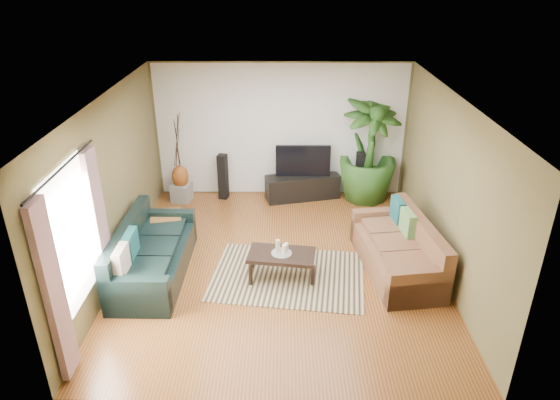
{
  "coord_description": "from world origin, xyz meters",
  "views": [
    {
      "loc": [
        0.04,
        -6.76,
        4.38
      ],
      "look_at": [
        0.0,
        0.2,
        1.05
      ],
      "focal_mm": 32.0,
      "sensor_mm": 36.0,
      "label": 1
    }
  ],
  "objects_px": {
    "television": "(303,161)",
    "coffee_table": "(282,265)",
    "pedestal": "(182,192)",
    "sofa_left": "(153,251)",
    "potted_plant": "(368,150)",
    "vase": "(180,177)",
    "speaker_right": "(359,176)",
    "sofa_right": "(397,246)",
    "side_table": "(167,229)",
    "tv_stand": "(302,187)",
    "speaker_left": "(223,177)"
  },
  "relations": [
    {
      "from": "tv_stand",
      "to": "pedestal",
      "type": "xyz_separation_m",
      "value": [
        -2.44,
        -0.13,
        -0.07
      ]
    },
    {
      "from": "tv_stand",
      "to": "television",
      "type": "height_order",
      "value": "television"
    },
    {
      "from": "sofa_left",
      "to": "pedestal",
      "type": "distance_m",
      "value": 2.66
    },
    {
      "from": "coffee_table",
      "to": "tv_stand",
      "type": "xyz_separation_m",
      "value": [
        0.42,
        2.83,
        0.04
      ]
    },
    {
      "from": "coffee_table",
      "to": "potted_plant",
      "type": "height_order",
      "value": "potted_plant"
    },
    {
      "from": "pedestal",
      "to": "sofa_left",
      "type": "bearing_deg",
      "value": -88.43
    },
    {
      "from": "speaker_right",
      "to": "side_table",
      "type": "xyz_separation_m",
      "value": [
        -3.51,
        -1.8,
        -0.22
      ]
    },
    {
      "from": "speaker_right",
      "to": "pedestal",
      "type": "height_order",
      "value": "speaker_right"
    },
    {
      "from": "coffee_table",
      "to": "tv_stand",
      "type": "bearing_deg",
      "value": 89.24
    },
    {
      "from": "tv_stand",
      "to": "television",
      "type": "bearing_deg",
      "value": 0.0
    },
    {
      "from": "speaker_left",
      "to": "vase",
      "type": "distance_m",
      "value": 0.85
    },
    {
      "from": "pedestal",
      "to": "vase",
      "type": "distance_m",
      "value": 0.34
    },
    {
      "from": "tv_stand",
      "to": "side_table",
      "type": "xyz_separation_m",
      "value": [
        -2.37,
        -1.8,
        0.02
      ]
    },
    {
      "from": "sofa_left",
      "to": "tv_stand",
      "type": "xyz_separation_m",
      "value": [
        2.37,
        2.78,
        -0.18
      ]
    },
    {
      "from": "speaker_right",
      "to": "side_table",
      "type": "distance_m",
      "value": 3.96
    },
    {
      "from": "sofa_right",
      "to": "vase",
      "type": "relative_size",
      "value": 4.38
    },
    {
      "from": "sofa_left",
      "to": "sofa_right",
      "type": "xyz_separation_m",
      "value": [
        3.73,
        0.15,
        0.0
      ]
    },
    {
      "from": "potted_plant",
      "to": "vase",
      "type": "relative_size",
      "value": 4.51
    },
    {
      "from": "speaker_left",
      "to": "vase",
      "type": "xyz_separation_m",
      "value": [
        -0.83,
        -0.13,
        0.06
      ]
    },
    {
      "from": "pedestal",
      "to": "speaker_left",
      "type": "bearing_deg",
      "value": 8.91
    },
    {
      "from": "sofa_right",
      "to": "potted_plant",
      "type": "distance_m",
      "value": 2.71
    },
    {
      "from": "sofa_left",
      "to": "speaker_right",
      "type": "relative_size",
      "value": 2.2
    },
    {
      "from": "speaker_left",
      "to": "pedestal",
      "type": "bearing_deg",
      "value": -157.53
    },
    {
      "from": "coffee_table",
      "to": "side_table",
      "type": "relative_size",
      "value": 1.89
    },
    {
      "from": "tv_stand",
      "to": "potted_plant",
      "type": "xyz_separation_m",
      "value": [
        1.28,
        0.0,
        0.79
      ]
    },
    {
      "from": "television",
      "to": "speaker_right",
      "type": "distance_m",
      "value": 1.19
    },
    {
      "from": "pedestal",
      "to": "sofa_right",
      "type": "bearing_deg",
      "value": -33.38
    },
    {
      "from": "sofa_right",
      "to": "side_table",
      "type": "xyz_separation_m",
      "value": [
        -3.73,
        0.83,
        -0.16
      ]
    },
    {
      "from": "television",
      "to": "speaker_left",
      "type": "bearing_deg",
      "value": 180.0
    },
    {
      "from": "coffee_table",
      "to": "potted_plant",
      "type": "distance_m",
      "value": 3.4
    },
    {
      "from": "potted_plant",
      "to": "vase",
      "type": "bearing_deg",
      "value": -177.98
    },
    {
      "from": "coffee_table",
      "to": "speaker_right",
      "type": "relative_size",
      "value": 1.02
    },
    {
      "from": "vase",
      "to": "side_table",
      "type": "relative_size",
      "value": 0.87
    },
    {
      "from": "potted_plant",
      "to": "speaker_left",
      "type": "bearing_deg",
      "value": 180.0
    },
    {
      "from": "speaker_left",
      "to": "side_table",
      "type": "relative_size",
      "value": 1.76
    },
    {
      "from": "tv_stand",
      "to": "coffee_table",
      "type": "bearing_deg",
      "value": -112.01
    },
    {
      "from": "tv_stand",
      "to": "pedestal",
      "type": "relative_size",
      "value": 4.11
    },
    {
      "from": "sofa_right",
      "to": "sofa_left",
      "type": "bearing_deg",
      "value": -95.53
    },
    {
      "from": "speaker_right",
      "to": "pedestal",
      "type": "relative_size",
      "value": 2.72
    },
    {
      "from": "television",
      "to": "coffee_table",
      "type": "bearing_deg",
      "value": -98.37
    },
    {
      "from": "speaker_right",
      "to": "side_table",
      "type": "bearing_deg",
      "value": -147.26
    },
    {
      "from": "sofa_left",
      "to": "television",
      "type": "bearing_deg",
      "value": -39.81
    },
    {
      "from": "sofa_left",
      "to": "television",
      "type": "xyz_separation_m",
      "value": [
        2.37,
        2.78,
        0.39
      ]
    },
    {
      "from": "sofa_right",
      "to": "pedestal",
      "type": "bearing_deg",
      "value": -131.15
    },
    {
      "from": "sofa_right",
      "to": "side_table",
      "type": "distance_m",
      "value": 3.83
    },
    {
      "from": "tv_stand",
      "to": "speaker_left",
      "type": "relative_size",
      "value": 1.58
    },
    {
      "from": "tv_stand",
      "to": "sofa_right",
      "type": "bearing_deg",
      "value": -76.35
    },
    {
      "from": "vase",
      "to": "pedestal",
      "type": "bearing_deg",
      "value": 0.0
    },
    {
      "from": "coffee_table",
      "to": "tv_stand",
      "type": "distance_m",
      "value": 2.86
    },
    {
      "from": "potted_plant",
      "to": "vase",
      "type": "height_order",
      "value": "potted_plant"
    }
  ]
}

